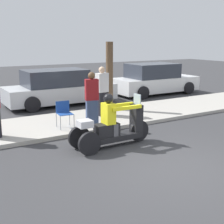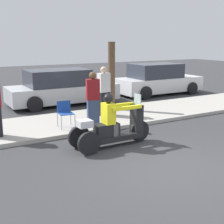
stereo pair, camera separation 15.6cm
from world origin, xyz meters
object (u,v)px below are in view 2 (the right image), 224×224
object	(u,v)px
spectator_mid_group	(104,92)
tree_trunk	(112,76)
spectator_far_back	(93,100)
parked_car_lot_left	(61,88)
folding_chair_curbside	(65,111)
parked_car_lot_center	(158,80)
motorcycle_trike	(112,128)

from	to	relation	value
spectator_mid_group	tree_trunk	size ratio (longest dim) A/B	0.67
spectator_far_back	parked_car_lot_left	bearing A→B (deg)	83.04
spectator_mid_group	spectator_far_back	size ratio (longest dim) A/B	1.03
folding_chair_curbside	parked_car_lot_left	distance (m)	4.22
parked_car_lot_center	spectator_mid_group	bearing A→B (deg)	-146.80
folding_chair_curbside	motorcycle_trike	bearing A→B (deg)	-75.47
motorcycle_trike	folding_chair_curbside	world-z (taller)	motorcycle_trike
spectator_mid_group	parked_car_lot_center	world-z (taller)	spectator_mid_group
folding_chair_curbside	parked_car_lot_center	size ratio (longest dim) A/B	0.18
parked_car_lot_left	parked_car_lot_center	bearing A→B (deg)	0.23
spectator_far_back	parked_car_lot_center	bearing A→B (deg)	35.99
parked_car_lot_center	parked_car_lot_left	bearing A→B (deg)	-179.77
motorcycle_trike	parked_car_lot_left	bearing A→B (deg)	82.15
parked_car_lot_left	parked_car_lot_center	size ratio (longest dim) A/B	1.05
spectator_mid_group	folding_chair_curbside	xyz separation A→B (m)	(-1.81, -0.76, -0.36)
motorcycle_trike	spectator_mid_group	xyz separation A→B (m)	(1.27, 2.84, 0.45)
motorcycle_trike	spectator_far_back	distance (m)	1.87
spectator_far_back	parked_car_lot_center	xyz separation A→B (m)	(5.92, 4.30, -0.20)
parked_car_lot_center	tree_trunk	distance (m)	4.94
spectator_mid_group	spectator_far_back	bearing A→B (deg)	-132.27
motorcycle_trike	folding_chair_curbside	xyz separation A→B (m)	(-0.54, 2.08, 0.10)
motorcycle_trike	parked_car_lot_center	distance (m)	8.72
parked_car_lot_center	tree_trunk	xyz separation A→B (m)	(-4.21, -2.49, 0.68)
folding_chair_curbside	tree_trunk	xyz separation A→B (m)	(2.56, 1.52, 0.82)
spectator_far_back	parked_car_lot_center	distance (m)	7.31
spectator_far_back	tree_trunk	size ratio (longest dim) A/B	0.65
folding_chair_curbside	parked_car_lot_left	bearing A→B (deg)	70.97
motorcycle_trike	parked_car_lot_center	bearing A→B (deg)	44.35
motorcycle_trike	spectator_mid_group	size ratio (longest dim) A/B	1.31
parked_car_lot_left	parked_car_lot_center	distance (m)	5.39
spectator_mid_group	folding_chair_curbside	bearing A→B (deg)	-157.08
spectator_far_back	folding_chair_curbside	distance (m)	0.96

